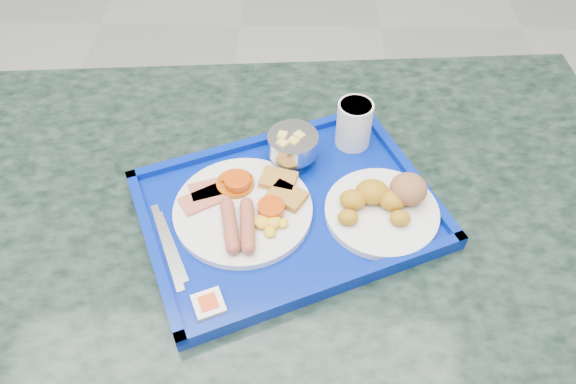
{
  "coord_description": "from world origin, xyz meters",
  "views": [
    {
      "loc": [
        0.28,
        -0.35,
        1.48
      ],
      "look_at": [
        0.27,
        0.24,
        0.81
      ],
      "focal_mm": 35.0,
      "sensor_mm": 36.0,
      "label": 1
    }
  ],
  "objects_px": {
    "tray": "(288,210)",
    "juice_cup": "(354,123)",
    "table": "(296,271)",
    "bread_plate": "(385,204)",
    "main_plate": "(246,208)",
    "fruit_bowl": "(293,145)"
  },
  "relations": [
    {
      "from": "tray",
      "to": "juice_cup",
      "type": "relative_size",
      "value": 6.42
    },
    {
      "from": "table",
      "to": "fruit_bowl",
      "type": "xyz_separation_m",
      "value": [
        -0.01,
        0.09,
        0.25
      ]
    },
    {
      "from": "main_plate",
      "to": "bread_plate",
      "type": "bearing_deg",
      "value": 1.6
    },
    {
      "from": "fruit_bowl",
      "to": "table",
      "type": "bearing_deg",
      "value": -83.97
    },
    {
      "from": "bread_plate",
      "to": "juice_cup",
      "type": "xyz_separation_m",
      "value": [
        -0.04,
        0.16,
        0.03
      ]
    },
    {
      "from": "tray",
      "to": "bread_plate",
      "type": "relative_size",
      "value": 3.04
    },
    {
      "from": "main_plate",
      "to": "bread_plate",
      "type": "relative_size",
      "value": 1.22
    },
    {
      "from": "bread_plate",
      "to": "fruit_bowl",
      "type": "relative_size",
      "value": 2.11
    },
    {
      "from": "tray",
      "to": "table",
      "type": "bearing_deg",
      "value": 47.31
    },
    {
      "from": "table",
      "to": "bread_plate",
      "type": "bearing_deg",
      "value": -8.36
    },
    {
      "from": "tray",
      "to": "juice_cup",
      "type": "xyz_separation_m",
      "value": [
        0.11,
        0.16,
        0.05
      ]
    },
    {
      "from": "tray",
      "to": "juice_cup",
      "type": "height_order",
      "value": "juice_cup"
    },
    {
      "from": "main_plate",
      "to": "bread_plate",
      "type": "xyz_separation_m",
      "value": [
        0.22,
        0.01,
        0.01
      ]
    },
    {
      "from": "main_plate",
      "to": "fruit_bowl",
      "type": "bearing_deg",
      "value": 58.4
    },
    {
      "from": "juice_cup",
      "to": "main_plate",
      "type": "bearing_deg",
      "value": -136.95
    },
    {
      "from": "main_plate",
      "to": "fruit_bowl",
      "type": "distance_m",
      "value": 0.14
    },
    {
      "from": "table",
      "to": "main_plate",
      "type": "relative_size",
      "value": 5.64
    },
    {
      "from": "tray",
      "to": "fruit_bowl",
      "type": "relative_size",
      "value": 6.41
    },
    {
      "from": "table",
      "to": "fruit_bowl",
      "type": "height_order",
      "value": "fruit_bowl"
    },
    {
      "from": "main_plate",
      "to": "tray",
      "type": "bearing_deg",
      "value": 8.4
    },
    {
      "from": "juice_cup",
      "to": "fruit_bowl",
      "type": "bearing_deg",
      "value": -155.26
    },
    {
      "from": "tray",
      "to": "fruit_bowl",
      "type": "xyz_separation_m",
      "value": [
        0.01,
        0.11,
        0.04
      ]
    }
  ]
}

